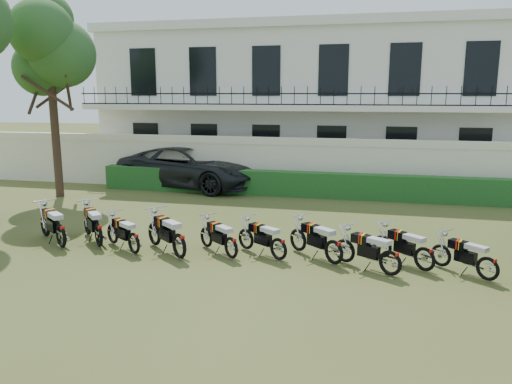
# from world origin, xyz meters

# --- Properties ---
(ground) EXTENTS (100.00, 100.00, 0.00)m
(ground) POSITION_xyz_m (0.00, 0.00, 0.00)
(ground) COLOR #3A461C
(ground) RESTS_ON ground
(perimeter_wall) EXTENTS (30.00, 0.35, 2.30)m
(perimeter_wall) POSITION_xyz_m (0.00, 8.00, 1.17)
(perimeter_wall) COLOR #EEE7C8
(perimeter_wall) RESTS_ON ground
(hedge) EXTENTS (18.00, 0.60, 1.00)m
(hedge) POSITION_xyz_m (1.00, 7.20, 0.50)
(hedge) COLOR #184318
(hedge) RESTS_ON ground
(building) EXTENTS (20.40, 9.60, 7.40)m
(building) POSITION_xyz_m (0.00, 13.96, 3.71)
(building) COLOR silver
(building) RESTS_ON ground
(tree_west_near) EXTENTS (3.40, 3.20, 7.90)m
(tree_west_near) POSITION_xyz_m (-8.96, 5.00, 5.89)
(tree_west_near) COLOR #473323
(tree_west_near) RESTS_ON ground
(motorcycle_0) EXTENTS (1.67, 1.33, 1.11)m
(motorcycle_0) POSITION_xyz_m (-4.74, -1.17, 0.51)
(motorcycle_0) COLOR black
(motorcycle_0) RESTS_ON ground
(motorcycle_1) EXTENTS (1.45, 1.51, 1.09)m
(motorcycle_1) POSITION_xyz_m (-3.81, -0.85, 0.50)
(motorcycle_1) COLOR black
(motorcycle_1) RESTS_ON ground
(motorcycle_2) EXTENTS (1.49, 1.08, 0.96)m
(motorcycle_2) POSITION_xyz_m (-2.61, -1.18, 0.44)
(motorcycle_2) COLOR black
(motorcycle_2) RESTS_ON ground
(motorcycle_3) EXTENTS (1.63, 1.37, 1.11)m
(motorcycle_3) POSITION_xyz_m (-1.31, -1.28, 0.51)
(motorcycle_3) COLOR black
(motorcycle_3) RESTS_ON ground
(motorcycle_4) EXTENTS (1.39, 1.19, 0.95)m
(motorcycle_4) POSITION_xyz_m (-0.05, -0.98, 0.44)
(motorcycle_4) COLOR black
(motorcycle_4) RESTS_ON ground
(motorcycle_5) EXTENTS (1.52, 1.05, 0.97)m
(motorcycle_5) POSITION_xyz_m (1.14, -0.82, 0.45)
(motorcycle_5) COLOR black
(motorcycle_5) RESTS_ON ground
(motorcycle_6) EXTENTS (1.52, 1.28, 1.03)m
(motorcycle_6) POSITION_xyz_m (2.50, -0.82, 0.48)
(motorcycle_6) COLOR black
(motorcycle_6) RESTS_ON ground
(motorcycle_7) EXTENTS (1.60, 1.07, 1.01)m
(motorcycle_7) POSITION_xyz_m (3.82, -1.30, 0.46)
(motorcycle_7) COLOR black
(motorcycle_7) RESTS_ON ground
(motorcycle_8) EXTENTS (1.45, 1.23, 0.99)m
(motorcycle_8) POSITION_xyz_m (4.61, -0.81, 0.46)
(motorcycle_8) COLOR black
(motorcycle_8) RESTS_ON ground
(motorcycle_9) EXTENTS (1.36, 1.16, 0.93)m
(motorcycle_9) POSITION_xyz_m (5.92, -1.13, 0.43)
(motorcycle_9) COLOR black
(motorcycle_9) RESTS_ON ground
(suv) EXTENTS (7.05, 4.42, 1.82)m
(suv) POSITION_xyz_m (-4.49, 8.10, 0.91)
(suv) COLOR black
(suv) RESTS_ON ground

